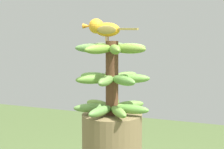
# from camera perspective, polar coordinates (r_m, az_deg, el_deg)

# --- Properties ---
(banana_bunch) EXTENTS (0.32, 0.32, 0.31)m
(banana_bunch) POSITION_cam_1_polar(r_m,az_deg,el_deg) (1.62, 0.00, -0.51)
(banana_bunch) COLOR brown
(banana_bunch) RESTS_ON banana_tree
(perched_bird) EXTENTS (0.06, 0.24, 0.09)m
(perched_bird) POSITION_cam_1_polar(r_m,az_deg,el_deg) (1.61, -1.32, 6.81)
(perched_bird) COLOR #C68933
(perched_bird) RESTS_ON banana_bunch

